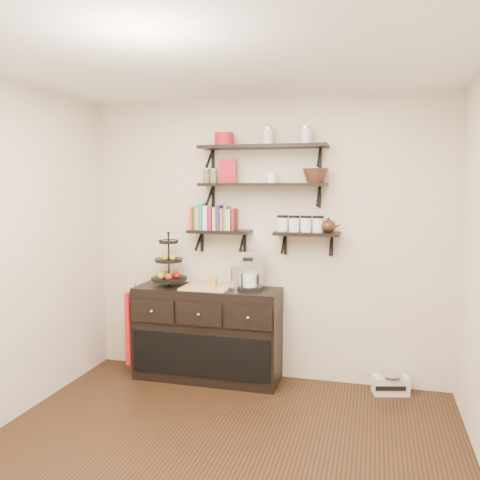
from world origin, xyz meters
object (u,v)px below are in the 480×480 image
object	(u,v)px
sideboard	(208,333)
fruit_stand	(169,268)
radio	(391,384)
coffee_maker	(251,271)

from	to	relation	value
sideboard	fruit_stand	world-z (taller)	fruit_stand
sideboard	radio	size ratio (longest dim) A/B	4.12
sideboard	radio	xyz separation A→B (m)	(1.72, 0.07, -0.36)
radio	fruit_stand	bearing A→B (deg)	167.37
coffee_maker	sideboard	bearing A→B (deg)	171.88
radio	sideboard	bearing A→B (deg)	167.89
sideboard	coffee_maker	bearing A→B (deg)	3.42
fruit_stand	coffee_maker	bearing A→B (deg)	1.53
fruit_stand	radio	distance (m)	2.32
fruit_stand	coffee_maker	world-z (taller)	fruit_stand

